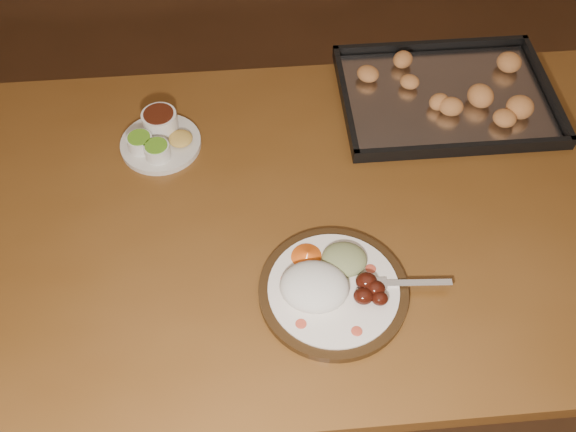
# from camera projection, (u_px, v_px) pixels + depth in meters

# --- Properties ---
(ground) EXTENTS (4.00, 4.00, 0.00)m
(ground) POSITION_uv_depth(u_px,v_px,m) (342.00, 346.00, 1.95)
(ground) COLOR #56351D
(ground) RESTS_ON ground
(dining_table) EXTENTS (1.63, 1.15, 0.75)m
(dining_table) POSITION_uv_depth(u_px,v_px,m) (298.00, 239.00, 1.39)
(dining_table) COLOR brown
(dining_table) RESTS_ON ground
(dinner_plate) EXTENTS (0.36, 0.28, 0.06)m
(dinner_plate) POSITION_uv_depth(u_px,v_px,m) (330.00, 286.00, 1.18)
(dinner_plate) COLOR black
(dinner_plate) RESTS_ON dining_table
(condiment_saucer) EXTENTS (0.18, 0.18, 0.06)m
(condiment_saucer) POSITION_uv_depth(u_px,v_px,m) (159.00, 137.00, 1.41)
(condiment_saucer) COLOR beige
(condiment_saucer) RESTS_ON dining_table
(baking_tray) EXTENTS (0.55, 0.44, 0.05)m
(baking_tray) POSITION_uv_depth(u_px,v_px,m) (446.00, 95.00, 1.50)
(baking_tray) COLOR black
(baking_tray) RESTS_ON dining_table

